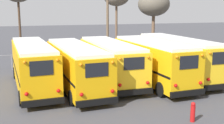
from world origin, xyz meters
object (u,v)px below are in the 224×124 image
object	(u,v)px
school_bus_1	(75,65)
bare_tree_1	(154,5)
school_bus_0	(33,64)
utility_pole	(108,16)
school_bus_3	(152,60)
school_bus_4	(177,56)
fire_hydrant	(193,112)
school_bus_2	(110,60)

from	to	relation	value
school_bus_1	bare_tree_1	bearing A→B (deg)	46.68
school_bus_0	utility_pole	world-z (taller)	utility_pole
school_bus_0	school_bus_1	size ratio (longest dim) A/B	0.98
school_bus_0	bare_tree_1	xyz separation A→B (m)	(16.14, 13.21, 4.42)
school_bus_3	school_bus_4	size ratio (longest dim) A/B	0.91
school_bus_4	utility_pole	world-z (taller)	utility_pole
fire_hydrant	bare_tree_1	bearing A→B (deg)	68.13
school_bus_2	utility_pole	size ratio (longest dim) A/B	1.08
school_bus_0	school_bus_4	bearing A→B (deg)	-1.36
school_bus_0	utility_pole	distance (m)	14.93
school_bus_1	school_bus_3	world-z (taller)	school_bus_3
school_bus_1	school_bus_2	xyz separation A→B (m)	(2.90, 0.95, 0.01)
school_bus_1	fire_hydrant	xyz separation A→B (m)	(4.37, -8.06, -1.17)
school_bus_1	school_bus_4	distance (m)	8.72
school_bus_3	fire_hydrant	bearing A→B (deg)	-100.78
school_bus_3	bare_tree_1	xyz separation A→B (m)	(7.43, 14.56, 4.41)
utility_pole	fire_hydrant	size ratio (longest dim) A/B	8.98
school_bus_0	bare_tree_1	world-z (taller)	bare_tree_1
school_bus_0	fire_hydrant	xyz separation A→B (m)	(7.27, -8.89, -1.24)
school_bus_3	fire_hydrant	world-z (taller)	school_bus_3
school_bus_1	bare_tree_1	world-z (taller)	bare_tree_1
school_bus_1	utility_pole	distance (m)	14.06
school_bus_1	school_bus_2	world-z (taller)	school_bus_1
school_bus_4	utility_pole	distance (m)	12.24
bare_tree_1	school_bus_1	bearing A→B (deg)	-133.32
school_bus_3	school_bus_4	distance (m)	3.09
school_bus_4	fire_hydrant	distance (m)	9.72
utility_pole	bare_tree_1	size ratio (longest dim) A/B	1.19
school_bus_3	school_bus_4	world-z (taller)	school_bus_4
utility_pole	bare_tree_1	distance (m)	7.30
school_bus_2	school_bus_3	world-z (taller)	school_bus_3
school_bus_0	fire_hydrant	distance (m)	11.55
bare_tree_1	school_bus_2	bearing A→B (deg)	-128.31
school_bus_3	utility_pole	bearing A→B (deg)	87.67
school_bus_1	school_bus_3	distance (m)	5.83
school_bus_2	school_bus_3	distance (m)	3.26
school_bus_2	school_bus_3	xyz separation A→B (m)	(2.90, -1.48, 0.06)
school_bus_2	bare_tree_1	xyz separation A→B (m)	(10.34, 13.08, 4.47)
school_bus_1	utility_pole	size ratio (longest dim) A/B	1.10
school_bus_2	school_bus_4	world-z (taller)	school_bus_4
school_bus_2	utility_pole	world-z (taller)	utility_pole
school_bus_1	bare_tree_1	size ratio (longest dim) A/B	1.32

